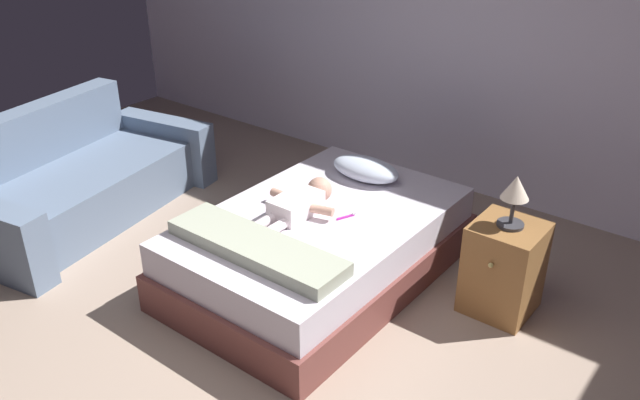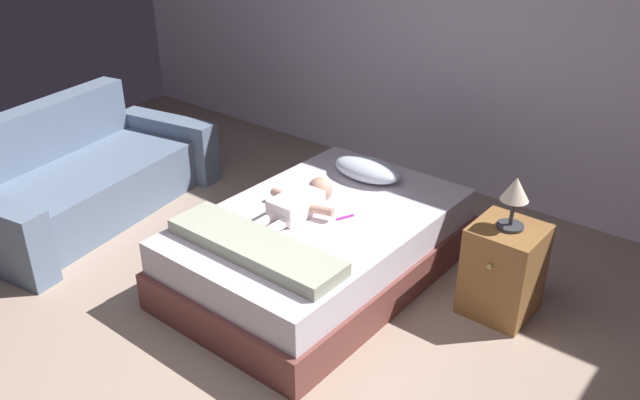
# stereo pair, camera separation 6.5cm
# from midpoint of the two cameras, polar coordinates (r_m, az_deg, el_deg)

# --- Properties ---
(ground_plane) EXTENTS (8.00, 8.00, 0.00)m
(ground_plane) POSITION_cam_midpoint_polar(r_m,az_deg,el_deg) (3.57, -9.10, -15.95)
(ground_plane) COLOR gray
(wall_behind_bed) EXTENTS (8.00, 0.12, 2.58)m
(wall_behind_bed) POSITION_cam_midpoint_polar(r_m,az_deg,el_deg) (5.20, 15.43, 13.76)
(wall_behind_bed) COLOR silver
(wall_behind_bed) RESTS_ON ground_plane
(bed) EXTENTS (1.26, 1.95, 0.46)m
(bed) POSITION_cam_midpoint_polar(r_m,az_deg,el_deg) (4.22, 0.45, -4.06)
(bed) COLOR brown
(bed) RESTS_ON ground_plane
(pillow) EXTENTS (0.51, 0.29, 0.14)m
(pillow) POSITION_cam_midpoint_polar(r_m,az_deg,el_deg) (4.55, 4.54, 2.70)
(pillow) COLOR silver
(pillow) RESTS_ON bed
(baby) EXTENTS (0.49, 0.66, 0.16)m
(baby) POSITION_cam_midpoint_polar(r_m,az_deg,el_deg) (4.10, -1.24, -0.21)
(baby) COLOR white
(baby) RESTS_ON bed
(toothbrush) EXTENTS (0.07, 0.13, 0.02)m
(toothbrush) POSITION_cam_midpoint_polar(r_m,az_deg,el_deg) (4.06, 2.83, -1.45)
(toothbrush) COLOR #B827A1
(toothbrush) RESTS_ON bed
(couch) EXTENTS (1.31, 2.07, 0.82)m
(couch) POSITION_cam_midpoint_polar(r_m,az_deg,el_deg) (5.31, -19.79, 1.71)
(couch) COLOR slate
(couch) RESTS_ON ground_plane
(nightstand) EXTENTS (0.39, 0.42, 0.58)m
(nightstand) POSITION_cam_midpoint_polar(r_m,az_deg,el_deg) (4.04, 16.16, -5.87)
(nightstand) COLOR brown
(nightstand) RESTS_ON ground_plane
(lamp) EXTENTS (0.16, 0.16, 0.32)m
(lamp) POSITION_cam_midpoint_polar(r_m,az_deg,el_deg) (3.80, 17.13, 0.52)
(lamp) COLOR #333338
(lamp) RESTS_ON nightstand
(blanket) EXTENTS (1.13, 0.31, 0.08)m
(blanket) POSITION_cam_midpoint_polar(r_m,az_deg,el_deg) (3.70, -5.24, -4.06)
(blanket) COLOR #9DA38D
(blanket) RESTS_ON bed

